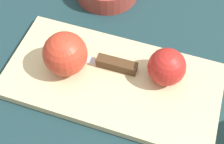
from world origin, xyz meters
TOP-DOWN VIEW (x-y plane):
  - ground_plane at (0.00, 0.00)m, footprint 4.00×4.00m
  - cutting_board at (0.00, 0.00)m, footprint 0.42×0.22m
  - apple_half_left at (-0.09, -0.04)m, footprint 0.07×0.07m
  - apple_half_right at (0.09, 0.01)m, footprint 0.08×0.08m
  - knife at (0.00, -0.02)m, footprint 0.16×0.03m

SIDE VIEW (x-z plane):
  - ground_plane at x=0.00m, z-range 0.00..0.00m
  - cutting_board at x=0.00m, z-range 0.00..0.02m
  - knife at x=0.00m, z-range 0.02..0.04m
  - apple_half_left at x=-0.09m, z-range 0.02..0.09m
  - apple_half_right at x=0.09m, z-range 0.02..0.10m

